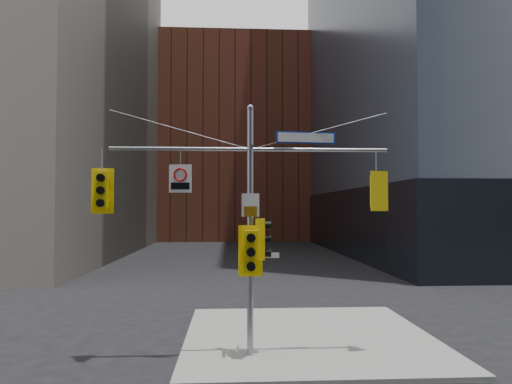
{
  "coord_description": "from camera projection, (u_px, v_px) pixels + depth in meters",
  "views": [
    {
      "loc": [
        -0.56,
        -11.04,
        4.29
      ],
      "look_at": [
        0.16,
        2.0,
        4.77
      ],
      "focal_mm": 32.0,
      "sensor_mm": 36.0,
      "label": 1
    }
  ],
  "objects": [
    {
      "name": "sidewalk_corner",
      "position": [
        308.0,
        337.0,
        15.0
      ],
      "size": [
        8.0,
        8.0,
        0.15
      ],
      "primitive_type": "cube",
      "color": "gray",
      "rests_on": "ground"
    },
    {
      "name": "brick_midrise",
      "position": [
        234.0,
        145.0,
        69.27
      ],
      "size": [
        26.0,
        20.0,
        28.0
      ],
      "primitive_type": "cube",
      "color": "brown",
      "rests_on": "ground"
    },
    {
      "name": "signal_assembly",
      "position": [
        250.0,
        204.0,
        13.04
      ],
      "size": [
        8.0,
        0.8,
        7.3
      ],
      "color": "gray",
      "rests_on": "ground"
    },
    {
      "name": "traffic_light_west_arm",
      "position": [
        102.0,
        191.0,
        12.84
      ],
      "size": [
        0.62,
        0.53,
        1.3
      ],
      "rotation": [
        0.0,
        0.0,
        0.13
      ],
      "color": "yellow",
      "rests_on": "ground"
    },
    {
      "name": "traffic_light_east_arm",
      "position": [
        376.0,
        191.0,
        13.26
      ],
      "size": [
        0.54,
        0.5,
        1.15
      ],
      "rotation": [
        0.0,
        0.0,
        3.36
      ],
      "color": "yellow",
      "rests_on": "ground"
    },
    {
      "name": "traffic_light_pole_side",
      "position": [
        262.0,
        239.0,
        13.03
      ],
      "size": [
        0.45,
        0.38,
        1.17
      ],
      "rotation": [
        0.0,
        0.0,
        1.55
      ],
      "color": "yellow",
      "rests_on": "ground"
    },
    {
      "name": "traffic_light_pole_front",
      "position": [
        251.0,
        251.0,
        12.73
      ],
      "size": [
        0.69,
        0.54,
        1.45
      ],
      "rotation": [
        0.0,
        0.0,
        -0.01
      ],
      "color": "yellow",
      "rests_on": "ground"
    },
    {
      "name": "street_sign_blade",
      "position": [
        306.0,
        138.0,
        13.21
      ],
      "size": [
        1.76,
        0.21,
        0.34
      ],
      "rotation": [
        0.0,
        0.0,
        0.09
      ],
      "color": "#10309A",
      "rests_on": "ground"
    },
    {
      "name": "regulatory_sign_arm",
      "position": [
        180.0,
        178.0,
        12.94
      ],
      "size": [
        0.64,
        0.12,
        0.8
      ],
      "rotation": [
        0.0,
        0.0,
        -0.1
      ],
      "color": "silver",
      "rests_on": "ground"
    },
    {
      "name": "regulatory_sign_pole",
      "position": [
        250.0,
        206.0,
        12.93
      ],
      "size": [
        0.5,
        0.09,
        0.66
      ],
      "rotation": [
        0.0,
        0.0,
        -0.12
      ],
      "color": "silver",
      "rests_on": "ground"
    },
    {
      "name": "street_blade_ew",
      "position": [
        266.0,
        255.0,
        13.02
      ],
      "size": [
        0.76,
        0.06,
        0.15
      ],
      "rotation": [
        0.0,
        0.0,
        0.03
      ],
      "color": "silver",
      "rests_on": "ground"
    },
    {
      "name": "street_blade_ns",
      "position": [
        250.0,
        260.0,
        13.44
      ],
      "size": [
        0.03,
        0.67,
        0.13
      ],
      "rotation": [
        0.0,
        0.0,
        -0.01
      ],
      "color": "#145926",
      "rests_on": "ground"
    }
  ]
}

